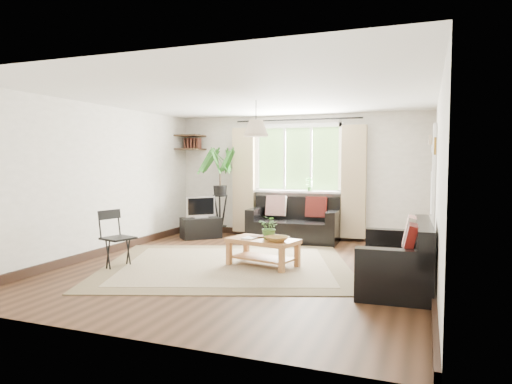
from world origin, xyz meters
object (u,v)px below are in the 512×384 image
at_px(coffee_table, 263,253).
at_px(palm_stand, 220,192).
at_px(sofa_back, 294,221).
at_px(folding_chair, 118,239).
at_px(sofa_right, 395,255).
at_px(tv_stand, 201,228).

bearing_deg(coffee_table, palm_stand, 127.77).
distance_m(sofa_back, coffee_table, 2.14).
bearing_deg(folding_chair, coffee_table, -51.96).
bearing_deg(palm_stand, sofa_right, -36.28).
bearing_deg(palm_stand, sofa_back, -2.46).
bearing_deg(folding_chair, tv_stand, 16.75).
xyz_separation_m(sofa_back, palm_stand, (-1.55, 0.07, 0.50)).
bearing_deg(sofa_right, palm_stand, -128.81).
distance_m(sofa_right, palm_stand, 4.42).
xyz_separation_m(coffee_table, palm_stand, (-1.70, 2.19, 0.69)).
bearing_deg(folding_chair, sofa_back, -15.29).
height_order(sofa_back, folding_chair, folding_chair).
distance_m(sofa_back, folding_chair, 3.39).
distance_m(coffee_table, tv_stand, 2.66).
height_order(tv_stand, folding_chair, folding_chair).
distance_m(coffee_table, folding_chair, 2.06).
relative_size(sofa_right, coffee_table, 1.64).
relative_size(tv_stand, palm_stand, 0.42).
bearing_deg(coffee_table, tv_stand, 136.89).
xyz_separation_m(palm_stand, folding_chair, (-0.20, -2.97, -0.49)).
bearing_deg(tv_stand, sofa_back, -34.00).
bearing_deg(palm_stand, coffee_table, -52.23).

